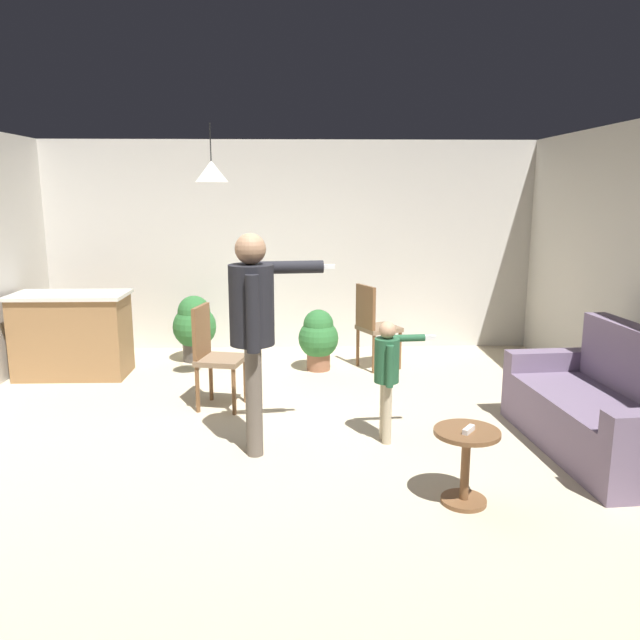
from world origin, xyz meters
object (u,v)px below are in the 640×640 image
side_table_by_couch (466,457)px  potted_plant_corner (318,337)px  dining_chair_by_counter (214,352)px  potted_plant_by_wall (195,325)px  person_adult (254,319)px  person_child (388,368)px  spare_remote_on_table (469,430)px  couch_floral (604,412)px  kitchen_counter (72,335)px  dining_chair_near_wall (374,323)px

side_table_by_couch → potted_plant_corner: potted_plant_corner is taller
dining_chair_by_counter → potted_plant_by_wall: dining_chair_by_counter is taller
person_adult → potted_plant_corner: 2.48m
person_child → potted_plant_by_wall: person_child is taller
side_table_by_couch → dining_chair_by_counter: bearing=134.3°
person_adult → spare_remote_on_table: (1.46, -0.96, -0.55)m
potted_plant_corner → spare_remote_on_table: (0.89, -3.27, 0.14)m
couch_floral → side_table_by_couch: size_ratio=3.58×
kitchen_counter → person_adult: bearing=-44.3°
kitchen_counter → dining_chair_by_counter: dining_chair_by_counter is taller
couch_floral → potted_plant_corner: 3.28m
side_table_by_couch → person_child: person_child is taller
person_child → dining_chair_near_wall: size_ratio=1.03×
person_child → spare_remote_on_table: size_ratio=7.91×
side_table_by_couch → spare_remote_on_table: size_ratio=4.00×
person_child → spare_remote_on_table: person_child is taller
couch_floral → dining_chair_near_wall: same height
couch_floral → person_child: (-1.72, 0.25, 0.31)m
person_child → potted_plant_by_wall: 3.31m
kitchen_counter → dining_chair_by_counter: 2.06m
kitchen_counter → person_adult: (2.21, -2.16, 0.61)m
couch_floral → person_adult: (-2.80, 0.09, 0.76)m
dining_chair_near_wall → potted_plant_corner: (-0.65, -0.05, -0.15)m
dining_chair_by_counter → potted_plant_corner: bearing=152.6°
potted_plant_corner → potted_plant_by_wall: potted_plant_by_wall is taller
potted_plant_by_wall → side_table_by_couch: bearing=-56.9°
potted_plant_corner → spare_remote_on_table: bearing=-74.7°
dining_chair_near_wall → dining_chair_by_counter: bearing=-78.0°
dining_chair_by_counter → dining_chair_near_wall: (1.69, 1.30, 0.00)m
person_child → dining_chair_by_counter: person_child is taller
side_table_by_couch → person_adult: person_adult is taller
couch_floral → potted_plant_by_wall: (-3.74, 2.86, 0.12)m
couch_floral → person_child: person_child is taller
dining_chair_near_wall → potted_plant_by_wall: bearing=-126.2°
spare_remote_on_table → dining_chair_near_wall: bearing=94.2°
person_adult → spare_remote_on_table: bearing=50.1°
person_child → potted_plant_by_wall: (-2.02, 2.61, -0.19)m
couch_floral → dining_chair_by_counter: same height
couch_floral → kitchen_counter: 5.50m
dining_chair_by_counter → person_child: bearing=72.4°
potted_plant_corner → spare_remote_on_table: size_ratio=5.53×
potted_plant_corner → spare_remote_on_table: 3.39m
dining_chair_near_wall → potted_plant_corner: 0.67m
kitchen_counter → dining_chair_by_counter: bearing=-32.3°
kitchen_counter → potted_plant_by_wall: bearing=25.6°
person_adult → potted_plant_by_wall: 2.99m
person_adult → spare_remote_on_table: person_adult is taller
dining_chair_by_counter → spare_remote_on_table: 2.80m
dining_chair_near_wall → potted_plant_corner: dining_chair_near_wall is taller
potted_plant_by_wall → spare_remote_on_table: bearing=-57.2°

